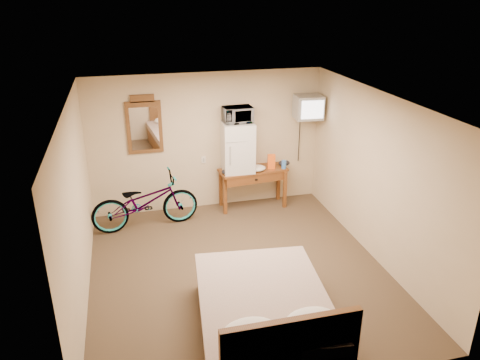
{
  "coord_description": "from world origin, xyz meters",
  "views": [
    {
      "loc": [
        -1.41,
        -5.64,
        3.84
      ],
      "look_at": [
        0.2,
        0.68,
        1.14
      ],
      "focal_mm": 35.0,
      "sensor_mm": 36.0,
      "label": 1
    }
  ],
  "objects_px": {
    "desk": "(253,176)",
    "microwave": "(238,115)",
    "crt_television": "(308,107)",
    "bed": "(265,313)",
    "mini_fridge": "(238,147)",
    "wall_mirror": "(144,125)",
    "bicycle": "(145,202)",
    "blue_cup": "(284,164)"
  },
  "relations": [
    {
      "from": "crt_television",
      "to": "desk",
      "type": "bearing_deg",
      "value": -178.96
    },
    {
      "from": "mini_fridge",
      "to": "wall_mirror",
      "type": "distance_m",
      "value": 1.67
    },
    {
      "from": "desk",
      "to": "microwave",
      "type": "bearing_deg",
      "value": 170.48
    },
    {
      "from": "bicycle",
      "to": "bed",
      "type": "height_order",
      "value": "bicycle"
    },
    {
      "from": "desk",
      "to": "bed",
      "type": "distance_m",
      "value": 3.49
    },
    {
      "from": "blue_cup",
      "to": "bicycle",
      "type": "relative_size",
      "value": 0.08
    },
    {
      "from": "desk",
      "to": "crt_television",
      "type": "distance_m",
      "value": 1.59
    },
    {
      "from": "mini_fridge",
      "to": "microwave",
      "type": "bearing_deg",
      "value": 56.24
    },
    {
      "from": "mini_fridge",
      "to": "bicycle",
      "type": "relative_size",
      "value": 0.5
    },
    {
      "from": "microwave",
      "to": "crt_television",
      "type": "xyz_separation_m",
      "value": [
        1.29,
        -0.03,
        0.06
      ]
    },
    {
      "from": "crt_television",
      "to": "bed",
      "type": "relative_size",
      "value": 0.28
    },
    {
      "from": "bicycle",
      "to": "bed",
      "type": "xyz_separation_m",
      "value": [
        1.17,
        -3.07,
        -0.18
      ]
    },
    {
      "from": "mini_fridge",
      "to": "wall_mirror",
      "type": "height_order",
      "value": "wall_mirror"
    },
    {
      "from": "mini_fridge",
      "to": "microwave",
      "type": "height_order",
      "value": "microwave"
    },
    {
      "from": "microwave",
      "to": "bicycle",
      "type": "xyz_separation_m",
      "value": [
        -1.7,
        -0.36,
        -1.31
      ]
    },
    {
      "from": "microwave",
      "to": "bicycle",
      "type": "bearing_deg",
      "value": -171.02
    },
    {
      "from": "wall_mirror",
      "to": "desk",
      "type": "bearing_deg",
      "value": -8.18
    },
    {
      "from": "mini_fridge",
      "to": "bicycle",
      "type": "distance_m",
      "value": 1.89
    },
    {
      "from": "desk",
      "to": "crt_television",
      "type": "xyz_separation_m",
      "value": [
        1.01,
        0.02,
        1.23
      ]
    },
    {
      "from": "mini_fridge",
      "to": "blue_cup",
      "type": "height_order",
      "value": "mini_fridge"
    },
    {
      "from": "desk",
      "to": "mini_fridge",
      "type": "distance_m",
      "value": 0.65
    },
    {
      "from": "crt_television",
      "to": "mini_fridge",
      "type": "bearing_deg",
      "value": 178.72
    },
    {
      "from": "mini_fridge",
      "to": "blue_cup",
      "type": "distance_m",
      "value": 0.93
    },
    {
      "from": "desk",
      "to": "blue_cup",
      "type": "distance_m",
      "value": 0.6
    },
    {
      "from": "blue_cup",
      "to": "bicycle",
      "type": "bearing_deg",
      "value": -174.58
    },
    {
      "from": "microwave",
      "to": "bed",
      "type": "distance_m",
      "value": 3.78
    },
    {
      "from": "crt_television",
      "to": "bed",
      "type": "distance_m",
      "value": 4.16
    },
    {
      "from": "desk",
      "to": "bed",
      "type": "xyz_separation_m",
      "value": [
        -0.81,
        -3.38,
        -0.32
      ]
    },
    {
      "from": "wall_mirror",
      "to": "bicycle",
      "type": "relative_size",
      "value": 0.57
    },
    {
      "from": "microwave",
      "to": "bed",
      "type": "bearing_deg",
      "value": -101.6
    },
    {
      "from": "mini_fridge",
      "to": "bed",
      "type": "distance_m",
      "value": 3.58
    },
    {
      "from": "microwave",
      "to": "bicycle",
      "type": "height_order",
      "value": "microwave"
    },
    {
      "from": "blue_cup",
      "to": "bed",
      "type": "distance_m",
      "value": 3.63
    },
    {
      "from": "microwave",
      "to": "bed",
      "type": "relative_size",
      "value": 0.24
    },
    {
      "from": "wall_mirror",
      "to": "blue_cup",
      "type": "bearing_deg",
      "value": -7.84
    },
    {
      "from": "blue_cup",
      "to": "crt_television",
      "type": "distance_m",
      "value": 1.12
    },
    {
      "from": "mini_fridge",
      "to": "wall_mirror",
      "type": "relative_size",
      "value": 0.88
    },
    {
      "from": "blue_cup",
      "to": "bicycle",
      "type": "xyz_separation_m",
      "value": [
        -2.55,
        -0.24,
        -0.35
      ]
    },
    {
      "from": "mini_fridge",
      "to": "wall_mirror",
      "type": "xyz_separation_m",
      "value": [
        -1.59,
        0.22,
        0.45
      ]
    },
    {
      "from": "blue_cup",
      "to": "crt_television",
      "type": "height_order",
      "value": "crt_television"
    },
    {
      "from": "bicycle",
      "to": "crt_television",
      "type": "bearing_deg",
      "value": -90.01
    },
    {
      "from": "microwave",
      "to": "bed",
      "type": "height_order",
      "value": "microwave"
    }
  ]
}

